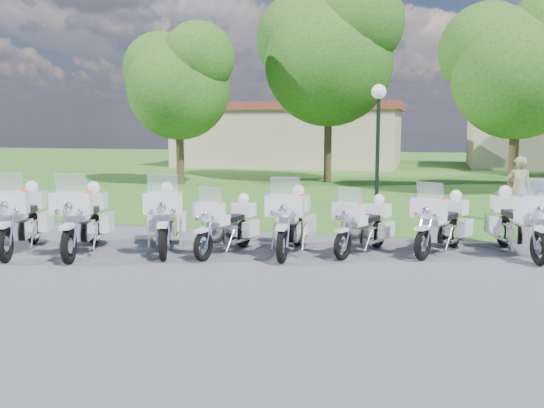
% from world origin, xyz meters
% --- Properties ---
extents(ground, '(100.00, 100.00, 0.00)m').
position_xyz_m(ground, '(0.00, 0.00, 0.00)').
color(ground, '#545458').
rests_on(ground, ground).
extents(grass_lawn, '(100.00, 48.00, 0.01)m').
position_xyz_m(grass_lawn, '(0.00, 27.00, 0.00)').
color(grass_lawn, '#306620').
rests_on(grass_lawn, ground).
extents(motorcycle_0, '(1.41, 2.49, 1.74)m').
position_xyz_m(motorcycle_0, '(-5.26, -0.60, 0.73)').
color(motorcycle_0, black).
rests_on(motorcycle_0, ground).
extents(motorcycle_1, '(1.30, 2.52, 1.74)m').
position_xyz_m(motorcycle_1, '(-3.92, -0.37, 0.73)').
color(motorcycle_1, black).
rests_on(motorcycle_1, ground).
extents(motorcycle_2, '(1.41, 2.41, 1.70)m').
position_xyz_m(motorcycle_2, '(-2.37, 0.27, 0.71)').
color(motorcycle_2, black).
rests_on(motorcycle_2, ground).
extents(motorcycle_3, '(1.02, 2.13, 1.45)m').
position_xyz_m(motorcycle_3, '(-1.01, 0.36, 0.61)').
color(motorcycle_3, black).
rests_on(motorcycle_3, ground).
extents(motorcycle_4, '(0.86, 2.47, 1.66)m').
position_xyz_m(motorcycle_4, '(0.28, 0.71, 0.69)').
color(motorcycle_4, black).
rests_on(motorcycle_4, ground).
extents(motorcycle_5, '(1.19, 2.02, 1.43)m').
position_xyz_m(motorcycle_5, '(1.75, 1.09, 0.60)').
color(motorcycle_5, black).
rests_on(motorcycle_5, ground).
extents(motorcycle_6, '(1.31, 2.16, 1.54)m').
position_xyz_m(motorcycle_6, '(3.32, 1.51, 0.64)').
color(motorcycle_6, black).
rests_on(motorcycle_6, ground).
extents(motorcycle_7, '(1.21, 2.41, 1.65)m').
position_xyz_m(motorcycle_7, '(4.84, 1.75, 0.69)').
color(motorcycle_7, black).
rests_on(motorcycle_7, ground).
extents(lamp_post, '(0.44, 0.44, 3.87)m').
position_xyz_m(lamp_post, '(1.50, 6.93, 2.94)').
color(lamp_post, black).
rests_on(lamp_post, ground).
extents(tree_0, '(5.37, 4.58, 7.16)m').
position_xyz_m(tree_0, '(-7.95, 14.03, 4.74)').
color(tree_0, '#38281C').
rests_on(tree_0, ground).
extents(tree_1, '(6.95, 5.93, 9.27)m').
position_xyz_m(tree_1, '(-1.69, 16.83, 6.13)').
color(tree_1, '#38281C').
rests_on(tree_1, ground).
extents(tree_2, '(5.70, 4.86, 7.60)m').
position_xyz_m(tree_2, '(6.04, 13.04, 5.03)').
color(tree_2, '#38281C').
rests_on(tree_2, ground).
extents(building_west, '(14.56, 8.32, 4.10)m').
position_xyz_m(building_west, '(-6.00, 28.00, 2.07)').
color(building_west, tan).
rests_on(building_west, ground).
extents(bystander_a, '(0.70, 0.48, 1.82)m').
position_xyz_m(bystander_a, '(5.38, 6.00, 0.91)').
color(bystander_a, gray).
rests_on(bystander_a, ground).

